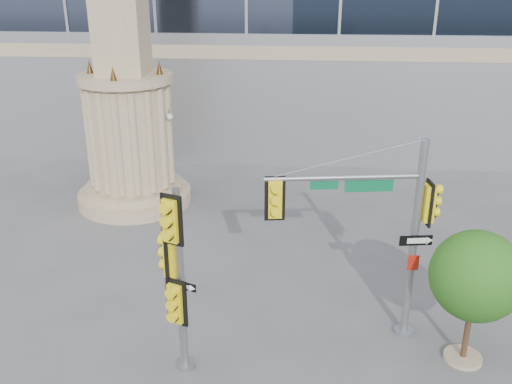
{
  "coord_description": "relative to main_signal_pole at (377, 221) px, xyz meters",
  "views": [
    {
      "loc": [
        0.51,
        -11.49,
        8.92
      ],
      "look_at": [
        -0.6,
        2.0,
        3.43
      ],
      "focal_mm": 40.0,
      "sensor_mm": 36.0,
      "label": 1
    }
  ],
  "objects": [
    {
      "name": "secondary_signal_pole",
      "position": [
        -4.5,
        -1.72,
        -0.55
      ],
      "size": [
        0.78,
        0.75,
        4.56
      ],
      "rotation": [
        0.0,
        0.0,
        -0.36
      ],
      "color": "slate",
      "rests_on": "ground"
    },
    {
      "name": "monument",
      "position": [
        -8.37,
        8.07,
        2.29
      ],
      "size": [
        4.4,
        4.4,
        16.6
      ],
      "color": "tan",
      "rests_on": "ground"
    },
    {
      "name": "street_tree",
      "position": [
        2.23,
        -0.79,
        -1.01
      ],
      "size": [
        2.16,
        2.11,
        3.36
      ],
      "color": "tan",
      "rests_on": "ground"
    },
    {
      "name": "ground",
      "position": [
        -2.37,
        -0.93,
        -3.23
      ],
      "size": [
        120.0,
        120.0,
        0.0
      ],
      "primitive_type": "plane",
      "color": "#545456",
      "rests_on": "ground"
    },
    {
      "name": "main_signal_pole",
      "position": [
        0.0,
        0.0,
        0.0
      ],
      "size": [
        4.03,
        0.94,
        5.21
      ],
      "rotation": [
        0.0,
        0.0,
        0.15
      ],
      "color": "slate",
      "rests_on": "ground"
    }
  ]
}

